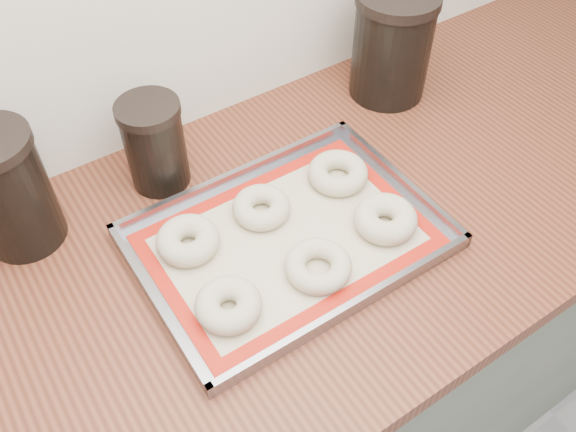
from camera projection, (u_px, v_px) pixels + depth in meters
cabinet at (329, 344)px, 1.37m from camera, size 3.00×0.65×0.86m
countertop at (343, 209)px, 1.03m from camera, size 3.06×0.68×0.04m
baking_tray at (288, 239)px, 0.95m from camera, size 0.46×0.33×0.03m
baking_mat at (288, 239)px, 0.95m from camera, size 0.42×0.29×0.00m
bagel_front_left at (228, 305)px, 0.85m from camera, size 0.11×0.11×0.04m
bagel_front_mid at (318, 266)px, 0.90m from camera, size 0.11×0.11×0.03m
bagel_front_right at (385, 219)px, 0.96m from camera, size 0.12×0.12×0.04m
bagel_back_left at (188, 240)px, 0.93m from camera, size 0.12×0.12×0.04m
bagel_back_mid at (261, 207)px, 0.98m from camera, size 0.11×0.11×0.03m
bagel_back_right at (338, 173)px, 1.03m from camera, size 0.11×0.11×0.03m
canister_left at (8, 191)px, 0.89m from camera, size 0.13×0.13×0.20m
canister_mid at (155, 144)px, 0.99m from camera, size 0.10×0.10×0.16m
canister_right at (392, 45)px, 1.14m from camera, size 0.15×0.15×0.21m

